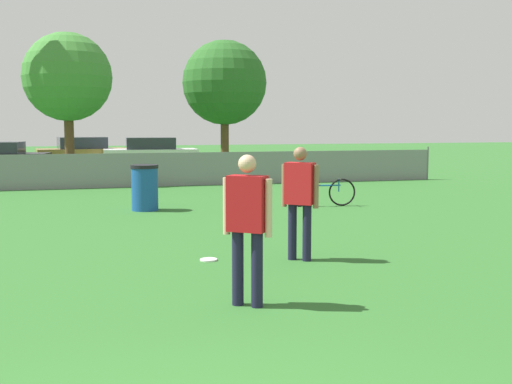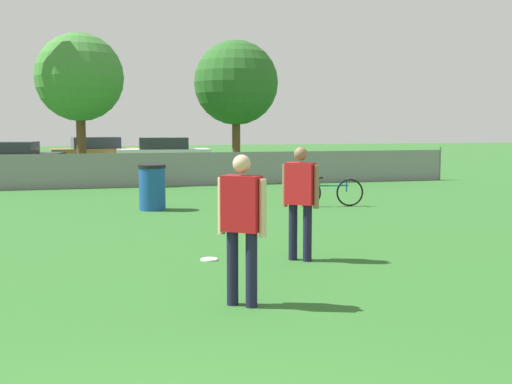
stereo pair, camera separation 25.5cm
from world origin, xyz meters
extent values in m
cube|color=gray|center=(0.00, 18.00, 0.55)|extent=(24.36, 0.03, 1.10)
cylinder|color=slate|center=(12.18, 18.00, 0.61)|extent=(0.07, 0.07, 1.21)
cylinder|color=brown|center=(-0.49, 20.00, 1.25)|extent=(0.32, 0.32, 2.50)
sphere|color=#3D7F33|center=(-0.49, 20.00, 3.63)|extent=(3.00, 3.00, 3.00)
cylinder|color=brown|center=(5.36, 21.60, 1.21)|extent=(0.32, 0.32, 2.41)
sphere|color=#286023|center=(5.36, 21.60, 3.64)|extent=(3.27, 3.27, 3.27)
cylinder|color=#191933|center=(1.33, 3.88, 0.42)|extent=(0.13, 0.13, 0.84)
cylinder|color=#191933|center=(1.51, 3.74, 0.42)|extent=(0.13, 0.13, 0.84)
cube|color=#B21419|center=(1.42, 3.81, 1.15)|extent=(0.47, 0.43, 0.62)
sphere|color=#D8AD8C|center=(1.42, 3.81, 1.59)|extent=(0.20, 0.20, 0.20)
cylinder|color=#D8AD8C|center=(1.22, 3.96, 1.11)|extent=(0.08, 0.08, 0.63)
cylinder|color=#D8AD8C|center=(1.61, 3.65, 1.11)|extent=(0.08, 0.08, 0.63)
cylinder|color=#191933|center=(2.71, 6.01, 0.42)|extent=(0.13, 0.13, 0.84)
cylinder|color=#191933|center=(2.89, 5.86, 0.42)|extent=(0.13, 0.13, 0.84)
cube|color=red|center=(2.80, 5.93, 1.15)|extent=(0.46, 0.44, 0.62)
sphere|color=#8C664C|center=(2.80, 5.93, 1.59)|extent=(0.20, 0.20, 0.20)
cylinder|color=#8C664C|center=(2.61, 6.09, 1.11)|extent=(0.08, 0.08, 0.63)
cylinder|color=#8C664C|center=(2.99, 5.77, 1.11)|extent=(0.08, 0.08, 0.63)
cylinder|color=white|center=(1.49, 6.28, 0.01)|extent=(0.26, 0.26, 0.03)
torus|color=white|center=(1.49, 6.28, 0.01)|extent=(0.26, 0.26, 0.03)
torus|color=black|center=(4.95, 11.84, 0.34)|extent=(0.68, 0.14, 0.68)
torus|color=black|center=(6.01, 11.69, 0.34)|extent=(0.68, 0.14, 0.68)
cylinder|color=#195999|center=(5.48, 11.77, 0.52)|extent=(0.98, 0.17, 0.04)
cylinder|color=#195999|center=(5.25, 11.80, 0.52)|extent=(0.03, 0.03, 0.35)
cylinder|color=#195999|center=(5.92, 11.70, 0.52)|extent=(0.03, 0.03, 0.32)
cube|color=black|center=(5.25, 11.80, 0.71)|extent=(0.17, 0.08, 0.04)
cylinder|color=black|center=(5.92, 11.70, 0.68)|extent=(0.09, 0.44, 0.03)
cylinder|color=#194C99|center=(1.21, 12.21, 0.50)|extent=(0.62, 0.62, 1.00)
cylinder|color=black|center=(1.21, 12.21, 1.04)|extent=(0.65, 0.65, 0.08)
cylinder|color=black|center=(-2.08, 26.10, 0.32)|extent=(0.66, 0.28, 0.64)
cylinder|color=black|center=(-2.33, 24.65, 0.32)|extent=(0.66, 0.28, 0.64)
cube|color=black|center=(-3.55, 25.60, 0.52)|extent=(4.60, 2.40, 0.63)
cube|color=#2D333D|center=(-3.55, 25.60, 1.07)|extent=(2.50, 1.85, 0.47)
cylinder|color=black|center=(1.23, 29.06, 0.32)|extent=(0.65, 0.25, 0.63)
cylinder|color=black|center=(1.41, 27.50, 0.32)|extent=(0.65, 0.25, 0.63)
cylinder|color=black|center=(-1.30, 28.77, 0.32)|extent=(0.65, 0.25, 0.63)
cylinder|color=black|center=(-1.12, 27.21, 0.32)|extent=(0.65, 0.25, 0.63)
cube|color=olive|center=(0.06, 28.14, 0.55)|extent=(4.29, 2.24, 0.71)
cube|color=#2D333D|center=(0.06, 28.14, 1.17)|extent=(2.30, 1.80, 0.53)
cylinder|color=black|center=(4.37, 27.23, 0.33)|extent=(0.67, 0.21, 0.66)
cylinder|color=black|center=(4.30, 25.69, 0.33)|extent=(0.67, 0.21, 0.66)
cylinder|color=black|center=(1.78, 27.36, 0.33)|extent=(0.67, 0.21, 0.66)
cylinder|color=black|center=(1.70, 25.82, 0.33)|extent=(0.67, 0.21, 0.66)
cube|color=white|center=(3.04, 26.52, 0.56)|extent=(4.27, 1.96, 0.70)
cube|color=#2D333D|center=(3.04, 26.52, 1.17)|extent=(2.25, 1.65, 0.53)
camera|label=1|loc=(-0.42, -2.93, 2.01)|focal=45.00mm
camera|label=2|loc=(-0.17, -2.99, 2.01)|focal=45.00mm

